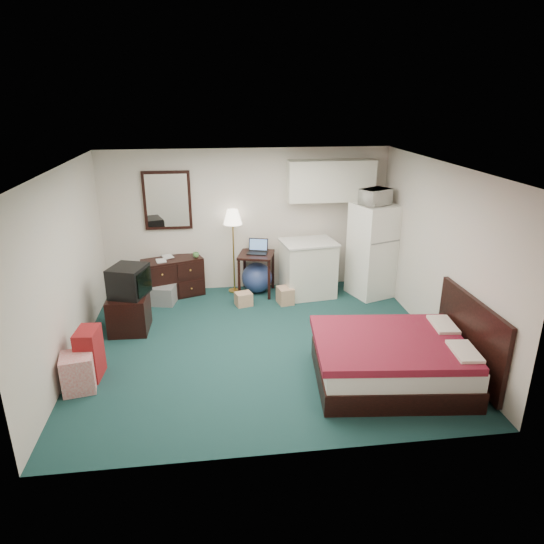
{
  "coord_description": "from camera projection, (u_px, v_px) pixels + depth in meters",
  "views": [
    {
      "loc": [
        -0.63,
        -6.08,
        3.34
      ],
      "look_at": [
        0.2,
        0.36,
        0.96
      ],
      "focal_mm": 32.0,
      "sensor_mm": 36.0,
      "label": 1
    }
  ],
  "objects": [
    {
      "name": "mirror",
      "position": [
        167.0,
        200.0,
        8.23
      ],
      "size": [
        0.8,
        0.06,
        1.0
      ],
      "primitive_type": null,
      "color": "white",
      "rests_on": "walls"
    },
    {
      "name": "file_bin",
      "position": [
        162.0,
        295.0,
        8.19
      ],
      "size": [
        0.51,
        0.42,
        0.31
      ],
      "primitive_type": null,
      "rotation": [
        0.0,
        0.0,
        -0.22
      ],
      "color": "gray",
      "rests_on": "floor"
    },
    {
      "name": "book_a",
      "position": [
        156.0,
        256.0,
        8.15
      ],
      "size": [
        0.16,
        0.05,
        0.22
      ],
      "primitive_type": "imported",
      "rotation": [
        0.0,
        0.0,
        0.21
      ],
      "color": "tan",
      "rests_on": "dresser"
    },
    {
      "name": "microwave",
      "position": [
        376.0,
        195.0,
        7.98
      ],
      "size": [
        0.56,
        0.48,
        0.33
      ],
      "primitive_type": "imported",
      "rotation": [
        0.0,
        0.0,
        0.53
      ],
      "color": "white",
      "rests_on": "fridge"
    },
    {
      "name": "mug",
      "position": [
        196.0,
        254.0,
        8.4
      ],
      "size": [
        0.12,
        0.1,
        0.11
      ],
      "primitive_type": "imported",
      "rotation": [
        0.0,
        0.0,
        0.17
      ],
      "color": "#538E47",
      "rests_on": "dresser"
    },
    {
      "name": "cardboard_box_a",
      "position": [
        244.0,
        299.0,
        8.14
      ],
      "size": [
        0.31,
        0.29,
        0.22
      ],
      "primitive_type": null,
      "rotation": [
        0.0,
        0.0,
        0.27
      ],
      "color": "tan",
      "rests_on": "floor"
    },
    {
      "name": "exercise_ball",
      "position": [
        257.0,
        278.0,
        8.64
      ],
      "size": [
        0.59,
        0.59,
        0.54
      ],
      "primitive_type": "sphere",
      "rotation": [
        0.0,
        0.0,
        -0.1
      ],
      "color": "navy",
      "rests_on": "floor"
    },
    {
      "name": "dresser",
      "position": [
        173.0,
        277.0,
        8.46
      ],
      "size": [
        1.09,
        0.76,
        0.68
      ],
      "primitive_type": null,
      "rotation": [
        0.0,
        0.0,
        0.34
      ],
      "color": "black",
      "rests_on": "floor"
    },
    {
      "name": "cardboard_box_b",
      "position": [
        285.0,
        295.0,
        8.2
      ],
      "size": [
        0.29,
        0.32,
        0.28
      ],
      "primitive_type": null,
      "rotation": [
        0.0,
        0.0,
        0.2
      ],
      "color": "tan",
      "rests_on": "floor"
    },
    {
      "name": "floor_lamp",
      "position": [
        234.0,
        251.0,
        8.51
      ],
      "size": [
        0.37,
        0.37,
        1.5
      ],
      "primitive_type": null,
      "rotation": [
        0.0,
        0.0,
        0.14
      ],
      "color": "gold",
      "rests_on": "floor"
    },
    {
      "name": "crt_tv",
      "position": [
        129.0,
        281.0,
        7.07
      ],
      "size": [
        0.63,
        0.65,
        0.45
      ],
      "primitive_type": null,
      "rotation": [
        0.0,
        0.0,
        -0.33
      ],
      "color": "black",
      "rests_on": "tv_stand"
    },
    {
      "name": "headboard",
      "position": [
        470.0,
        337.0,
        5.93
      ],
      "size": [
        0.06,
        1.56,
        1.0
      ],
      "primitive_type": null,
      "color": "black",
      "rests_on": "walls"
    },
    {
      "name": "ceiling",
      "position": [
        259.0,
        166.0,
        6.03
      ],
      "size": [
        5.0,
        4.5,
        0.01
      ],
      "primitive_type": "cube",
      "color": "beige",
      "rests_on": "walls"
    },
    {
      "name": "tv_stand",
      "position": [
        129.0,
        313.0,
        7.22
      ],
      "size": [
        0.58,
        0.63,
        0.56
      ],
      "primitive_type": null,
      "rotation": [
        0.0,
        0.0,
        -0.03
      ],
      "color": "black",
      "rests_on": "floor"
    },
    {
      "name": "book_b",
      "position": [
        162.0,
        252.0,
        8.34
      ],
      "size": [
        0.17,
        0.08,
        0.23
      ],
      "primitive_type": "imported",
      "rotation": [
        0.0,
        0.0,
        0.37
      ],
      "color": "tan",
      "rests_on": "dresser"
    },
    {
      "name": "walls",
      "position": [
        260.0,
        261.0,
        6.46
      ],
      "size": [
        5.01,
        4.51,
        2.5
      ],
      "color": "beige",
      "rests_on": "floor"
    },
    {
      "name": "kitchen_counter",
      "position": [
        308.0,
        269.0,
        8.45
      ],
      "size": [
        0.95,
        0.77,
        0.95
      ],
      "primitive_type": null,
      "rotation": [
        0.0,
        0.0,
        0.13
      ],
      "color": "silver",
      "rests_on": "floor"
    },
    {
      "name": "desk",
      "position": [
        256.0,
        273.0,
        8.56
      ],
      "size": [
        0.71,
        0.71,
        0.74
      ],
      "primitive_type": null,
      "rotation": [
        0.0,
        0.0,
        -0.26
      ],
      "color": "black",
      "rests_on": "floor"
    },
    {
      "name": "fridge",
      "position": [
        373.0,
        250.0,
        8.37
      ],
      "size": [
        0.85,
        0.85,
        1.62
      ],
      "primitive_type": null,
      "rotation": [
        0.0,
        0.0,
        0.33
      ],
      "color": "white",
      "rests_on": "floor"
    },
    {
      "name": "bed",
      "position": [
        391.0,
        361.0,
        5.9
      ],
      "size": [
        1.94,
        1.59,
        0.58
      ],
      "primitive_type": null,
      "rotation": [
        0.0,
        0.0,
        -0.1
      ],
      "color": "maroon",
      "rests_on": "floor"
    },
    {
      "name": "laptop",
      "position": [
        257.0,
        247.0,
        8.41
      ],
      "size": [
        0.4,
        0.36,
        0.23
      ],
      "primitive_type": null,
      "rotation": [
        0.0,
        0.0,
        -0.28
      ],
      "color": "black",
      "rests_on": "desk"
    },
    {
      "name": "suitcase",
      "position": [
        90.0,
        354.0,
        6.0
      ],
      "size": [
        0.28,
        0.42,
        0.65
      ],
      "primitive_type": null,
      "rotation": [
        0.0,
        0.0,
        -0.08
      ],
      "color": "maroon",
      "rests_on": "floor"
    },
    {
      "name": "floor",
      "position": [
        261.0,
        344.0,
        6.89
      ],
      "size": [
        5.0,
        4.5,
        0.01
      ],
      "primitive_type": "cube",
      "color": "black",
      "rests_on": "ground"
    },
    {
      "name": "upper_cabinets",
      "position": [
        331.0,
        181.0,
        8.33
      ],
      "size": [
        1.5,
        0.35,
        0.7
      ],
      "primitive_type": null,
      "color": "silver",
      "rests_on": "walls"
    },
    {
      "name": "retail_box",
      "position": [
        78.0,
        372.0,
        5.77
      ],
      "size": [
        0.43,
        0.43,
        0.46
      ],
      "primitive_type": null,
      "rotation": [
        0.0,
        0.0,
        0.18
      ],
      "color": "silver",
      "rests_on": "floor"
    }
  ]
}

